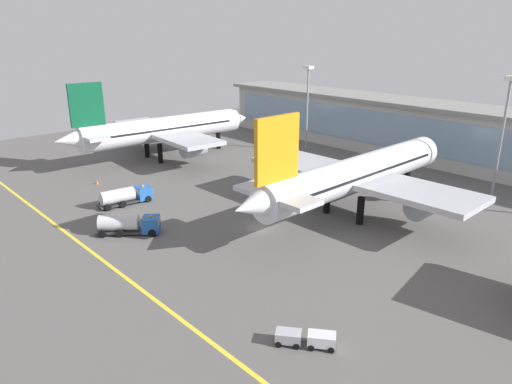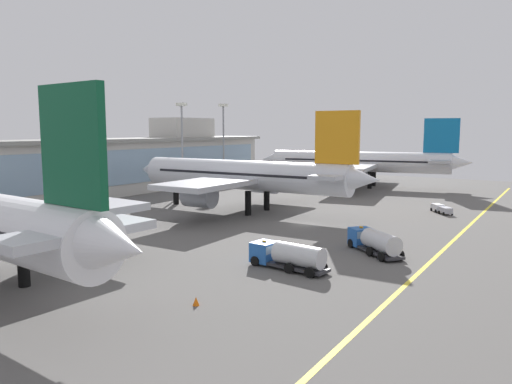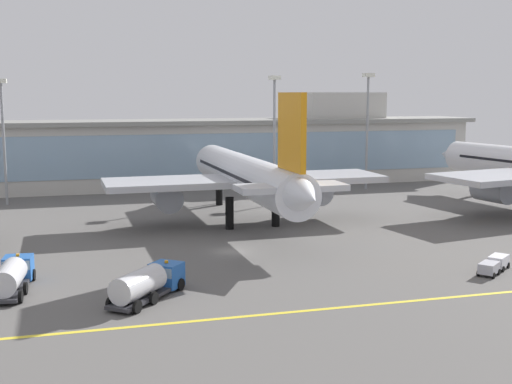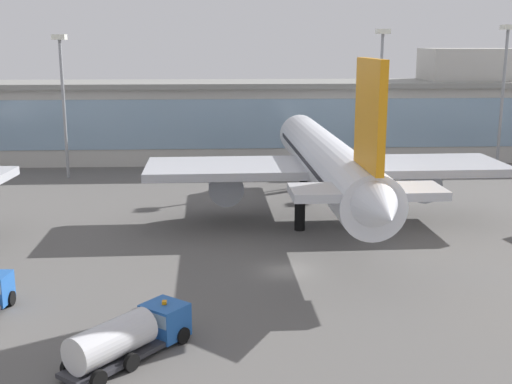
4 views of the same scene
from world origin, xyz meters
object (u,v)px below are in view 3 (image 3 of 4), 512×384
Objects in this scene: service_truck_far at (494,264)px; airliner_near_right at (247,177)px; baggage_tug_near at (149,282)px; apron_light_mast_west at (274,116)px; apron_light_mast_east at (3,121)px; apron_light_mast_centre at (368,113)px; fuel_tanker_truck at (12,275)px.

airliner_near_right is at bearing 81.50° from service_truck_far.
service_truck_far is at bearing -51.64° from baggage_tug_near.
apron_light_mast_west reaches higher than apron_light_mast_east.
baggage_tug_near is at bearing -129.54° from apron_light_mast_centre.
apron_light_mast_west is at bearing -26.25° from airliner_near_right.
apron_light_mast_centre is (30.39, 26.86, 7.74)m from airliner_near_right.
apron_light_mast_west reaches higher than fuel_tanker_truck.
apron_light_mast_east reaches higher than airliner_near_right.
apron_light_mast_east is at bearing 51.44° from airliner_near_right.
fuel_tanker_truck is 12.94m from baggage_tug_near.
baggage_tug_near reaches higher than service_truck_far.
apron_light_mast_west reaches higher than baggage_tug_near.
apron_light_mast_centre reaches higher than apron_light_mast_west.
apron_light_mast_east reaches higher than baggage_tug_near.
apron_light_mast_east is (-63.62, -1.37, -0.80)m from apron_light_mast_centre.
apron_light_mast_east is at bearing 11.09° from fuel_tanker_truck.
apron_light_mast_west is (28.49, 55.08, 12.40)m from baggage_tug_near.
airliner_near_right reaches higher than fuel_tanker_truck.
airliner_near_right is at bearing -43.24° from fuel_tanker_truck.
fuel_tanker_truck is (-28.56, -24.81, -5.03)m from airliner_near_right.
fuel_tanker_truck is 0.43× the size of apron_light_mast_centre.
apron_light_mast_east is at bearing 178.93° from apron_light_mast_west.
apron_light_mast_east is (-50.74, 56.48, 12.69)m from service_truck_far.
fuel_tanker_truck is at bearing 129.91° from airliner_near_right.
airliner_near_right is 38.16m from fuel_tanker_truck.
airliner_near_right is 5.92× the size of baggage_tug_near.
apron_light_mast_west reaches higher than airliner_near_right.
fuel_tanker_truck is at bearing -138.77° from apron_light_mast_centre.
fuel_tanker_truck is at bearing 134.38° from service_truck_far.
apron_light_mast_west reaches higher than service_truck_far.
apron_light_mast_centre is at bearing 1.23° from apron_light_mast_east.
airliner_near_right is at bearing 10.23° from baggage_tug_near.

